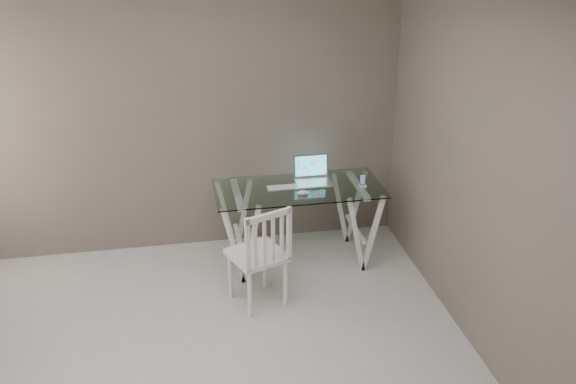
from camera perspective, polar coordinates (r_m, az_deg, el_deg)
name	(u,v)px	position (r m, az deg, el deg)	size (l,w,h in m)	color
room	(184,165)	(3.68, -9.23, 2.36)	(4.50, 4.52, 2.71)	#B7B4AF
desk	(298,224)	(5.88, 0.90, -2.84)	(1.50, 0.70, 0.75)	silver
chair	(262,253)	(5.18, -2.36, -5.41)	(0.54, 0.54, 0.91)	white
laptop	(313,175)	(5.85, 2.19, 1.48)	(0.32, 0.27, 0.23)	silver
keyboard	(282,187)	(5.72, -0.54, 0.40)	(0.28, 0.12, 0.01)	silver
mouse	(303,193)	(5.59, 1.33, -0.04)	(0.10, 0.06, 0.03)	white
phone_dock	(363,183)	(5.78, 6.65, 0.80)	(0.06, 0.06, 0.12)	white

